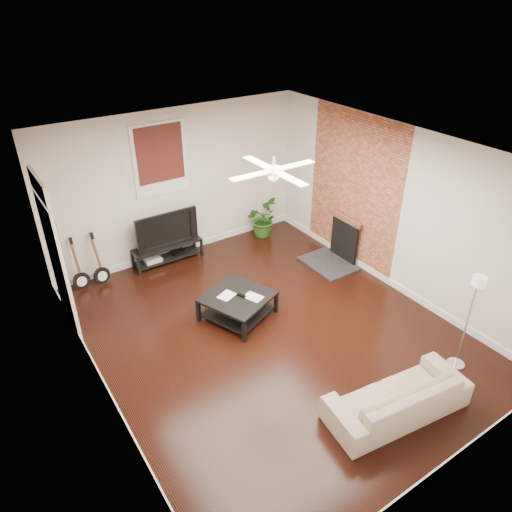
{
  "coord_description": "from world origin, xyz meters",
  "views": [
    {
      "loc": [
        -3.33,
        -4.6,
        4.69
      ],
      "look_at": [
        0.0,
        0.4,
        1.15
      ],
      "focal_mm": 33.24,
      "sensor_mm": 36.0,
      "label": 1
    }
  ],
  "objects": [
    {
      "name": "floor_lamp",
      "position": [
        1.75,
        -2.03,
        0.74
      ],
      "size": [
        0.27,
        0.27,
        1.48
      ],
      "primitive_type": null,
      "rotation": [
        0.0,
        0.0,
        -0.13
      ],
      "color": "silver",
      "rests_on": "floor"
    },
    {
      "name": "fireplace",
      "position": [
        2.2,
        1.0,
        0.46
      ],
      "size": [
        0.8,
        1.1,
        0.92
      ],
      "primitive_type": "cube",
      "color": "black",
      "rests_on": "floor"
    },
    {
      "name": "guitar_left",
      "position": [
        -2.06,
        2.75,
        0.48
      ],
      "size": [
        0.32,
        0.25,
        0.96
      ],
      "primitive_type": null,
      "rotation": [
        0.0,
        0.0,
        0.14
      ],
      "color": "black",
      "rests_on": "floor"
    },
    {
      "name": "door_left",
      "position": [
        -2.46,
        1.9,
        1.25
      ],
      "size": [
        0.08,
        1.0,
        2.5
      ],
      "primitive_type": "cube",
      "color": "white",
      "rests_on": "wall_left"
    },
    {
      "name": "guitar_right",
      "position": [
        -1.71,
        2.72,
        0.48
      ],
      "size": [
        0.34,
        0.27,
        0.96
      ],
      "primitive_type": null,
      "rotation": [
        0.0,
        0.0,
        0.24
      ],
      "color": "black",
      "rests_on": "floor"
    },
    {
      "name": "window_back",
      "position": [
        -0.3,
        2.97,
        1.95
      ],
      "size": [
        1.0,
        0.06,
        1.3
      ],
      "primitive_type": "cube",
      "color": "#39130F",
      "rests_on": "wall_back"
    },
    {
      "name": "coffee_table",
      "position": [
        -0.21,
        0.61,
        0.2
      ],
      "size": [
        1.22,
        1.22,
        0.39
      ],
      "primitive_type": "cube",
      "rotation": [
        0.0,
        0.0,
        0.38
      ],
      "color": "black",
      "rests_on": "floor"
    },
    {
      "name": "ceiling_fan",
      "position": [
        0.0,
        0.0,
        2.6
      ],
      "size": [
        1.24,
        1.24,
        0.32
      ],
      "primitive_type": null,
      "color": "white",
      "rests_on": "ceiling"
    },
    {
      "name": "room",
      "position": [
        0.0,
        0.0,
        1.4
      ],
      "size": [
        5.01,
        6.01,
        2.81
      ],
      "color": "black",
      "rests_on": "ground"
    },
    {
      "name": "sofa",
      "position": [
        0.4,
        -2.13,
        0.26
      ],
      "size": [
        1.89,
        0.94,
        0.53
      ],
      "primitive_type": "imported",
      "rotation": [
        0.0,
        0.0,
        3.01
      ],
      "color": "#C3B292",
      "rests_on": "floor"
    },
    {
      "name": "tv",
      "position": [
        -0.42,
        2.8,
        0.71
      ],
      "size": [
        1.18,
        0.16,
        0.68
      ],
      "primitive_type": "imported",
      "color": "black",
      "rests_on": "tv_stand"
    },
    {
      "name": "tv_stand",
      "position": [
        -0.42,
        2.78,
        0.19
      ],
      "size": [
        1.32,
        0.35,
        0.37
      ],
      "primitive_type": "cube",
      "color": "black",
      "rests_on": "floor"
    },
    {
      "name": "brick_accent",
      "position": [
        2.49,
        1.0,
        1.4
      ],
      "size": [
        0.02,
        2.2,
        2.8
      ],
      "primitive_type": "cube",
      "color": "brown",
      "rests_on": "floor"
    },
    {
      "name": "potted_plant",
      "position": [
        1.67,
        2.7,
        0.38
      ],
      "size": [
        0.87,
        0.89,
        0.75
      ],
      "primitive_type": "imported",
      "rotation": [
        0.0,
        0.0,
        0.95
      ],
      "color": "#245C1A",
      "rests_on": "floor"
    }
  ]
}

